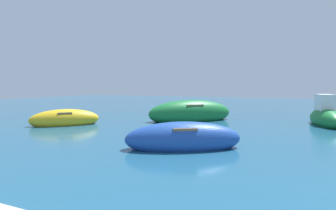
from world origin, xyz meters
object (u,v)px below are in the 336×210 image
Objects in this scene: moored_boat_1 at (183,139)px; moored_boat_5 at (65,119)px; moored_boat_0 at (191,113)px; moored_boat_4 at (326,117)px.

moored_boat_5 is (-7.21, 2.28, -0.02)m from moored_boat_1.
moored_boat_0 reaches higher than moored_boat_5.
moored_boat_0 is at bearing 78.26° from moored_boat_1.
moored_boat_1 is at bearing -63.39° from moored_boat_5.
moored_boat_4 is (4.82, 7.59, 0.09)m from moored_boat_1.
moored_boat_0 is 1.24× the size of moored_boat_1.
moored_boat_0 is at bearing -92.10° from moored_boat_4.
moored_boat_1 is 1.14× the size of moored_boat_4.
moored_boat_5 is (-5.24, -4.18, -0.13)m from moored_boat_0.
moored_boat_4 reaches higher than moored_boat_5.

